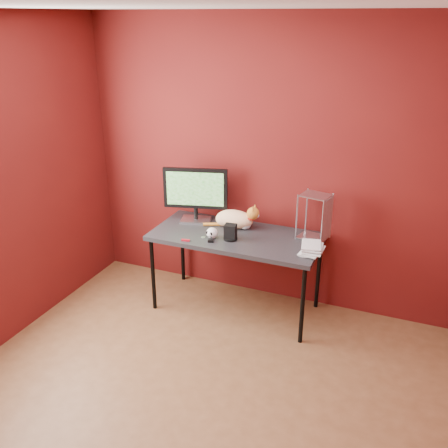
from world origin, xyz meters
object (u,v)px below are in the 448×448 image
at_px(desk, 236,240).
at_px(cat, 235,219).
at_px(book_stack, 306,203).
at_px(skull_mug, 212,233).
at_px(monitor, 195,192).
at_px(speaker, 230,233).

xyz_separation_m(desk, cat, (-0.07, 0.15, 0.14)).
bearing_deg(cat, book_stack, -18.23).
bearing_deg(book_stack, skull_mug, -176.11).
distance_m(desk, skull_mug, 0.25).
bearing_deg(monitor, book_stack, -28.06).
bearing_deg(speaker, skull_mug, -173.33).
bearing_deg(book_stack, speaker, -178.58).
bearing_deg(desk, book_stack, -8.88).
distance_m(cat, book_stack, 0.82).
relative_size(monitor, skull_mug, 5.65).
xyz_separation_m(desk, book_stack, (0.63, -0.10, 0.47)).
distance_m(monitor, skull_mug, 0.49).
height_order(cat, skull_mug, cat).
xyz_separation_m(cat, book_stack, (0.70, -0.25, 0.34)).
bearing_deg(book_stack, cat, 160.22).
bearing_deg(speaker, cat, 95.51).
relative_size(monitor, cat, 1.12).
distance_m(speaker, book_stack, 0.73).
xyz_separation_m(desk, speaker, (-0.01, -0.11, 0.12)).
relative_size(monitor, speaker, 4.19).
distance_m(monitor, cat, 0.45).
height_order(cat, book_stack, book_stack).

